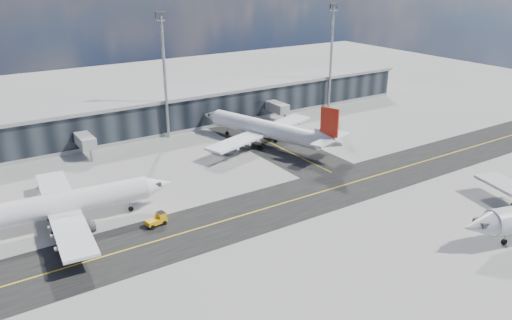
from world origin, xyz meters
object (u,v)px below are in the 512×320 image
object	(u,v)px
airliner_af	(52,206)
baggage_tug	(158,219)
airliner_redtail	(267,129)
service_van	(224,150)

from	to	relation	value
airliner_af	baggage_tug	distance (m)	16.15
airliner_redtail	service_van	size ratio (longest dim) A/B	7.38
baggage_tug	service_van	distance (m)	33.80
baggage_tug	service_van	world-z (taller)	baggage_tug
airliner_af	service_van	world-z (taller)	airliner_af
airliner_redtail	service_van	world-z (taller)	airliner_redtail
airliner_af	airliner_redtail	bearing A→B (deg)	110.45
airliner_af	baggage_tug	bearing A→B (deg)	64.89
airliner_redtail	baggage_tug	size ratio (longest dim) A/B	11.19
baggage_tug	airliner_redtail	bearing A→B (deg)	113.32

